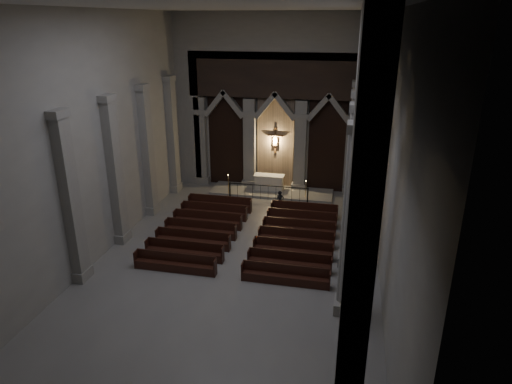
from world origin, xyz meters
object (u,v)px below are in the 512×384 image
Objects in this scene: altar at (269,182)px; pews at (247,236)px; candle_stand_left at (228,190)px; worshipper at (280,201)px; candle_stand_right at (305,195)px; altar_rail at (268,190)px.

pews is at bearing -88.25° from altar.
candle_stand_left reaches higher than worshipper.
candle_stand_left reaches higher than candle_stand_right.
pews is at bearing -114.14° from worshipper.
worshipper is (1.09, -1.74, -0.03)m from altar_rail.
candle_stand_right is 0.15× the size of pews.
worshipper is (3.94, -2.00, 0.26)m from candle_stand_left.
candle_stand_right is (2.47, 0.55, -0.33)m from altar_rail.
worshipper reaches higher than pews.
altar is 1.65m from altar_rail.
altar_rail is 4.01× the size of worshipper.
altar_rail is 3.57× the size of candle_stand_left.
altar is at bearing 101.02° from worshipper.
altar_rail is 2.05m from worshipper.
candle_stand_right reaches higher than altar.
pews is (2.85, -6.48, -0.11)m from candle_stand_left.
altar reaches higher than altar_rail.
worshipper is at bearing -68.52° from altar.
worshipper reaches higher than altar_rail.
altar_rail is at bearing -5.29° from candle_stand_left.
candle_stand_left is 0.16× the size of pews.
candle_stand_right is at bearing -21.92° from altar.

